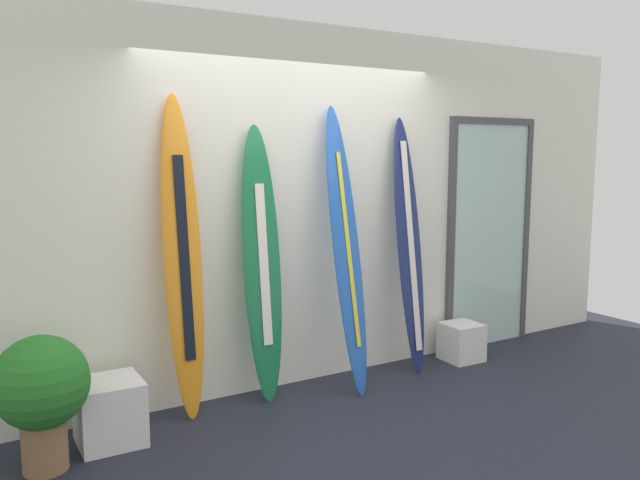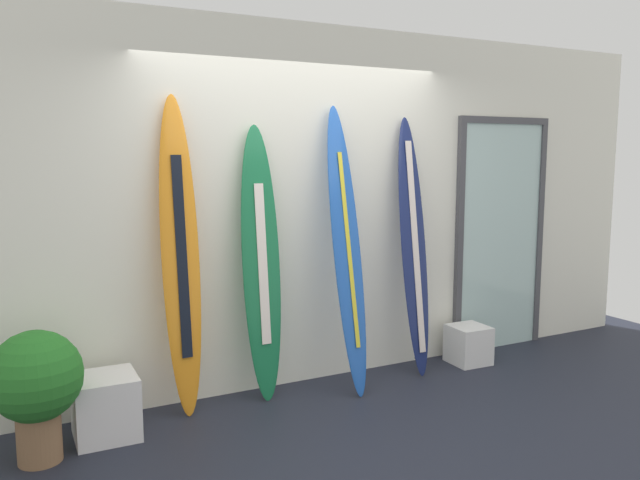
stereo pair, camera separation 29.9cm
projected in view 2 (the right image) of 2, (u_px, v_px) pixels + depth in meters
name	position (u px, v px, depth m)	size (l,w,h in m)	color
ground	(381.00, 443.00, 4.09)	(8.00, 8.00, 0.04)	#1F222E
wall_back	(293.00, 207.00, 5.04)	(7.20, 0.20, 2.80)	white
surfboard_sunset	(180.00, 257.00, 4.39)	(0.27, 0.30, 2.22)	orange
surfboard_emerald	(261.00, 264.00, 4.68)	(0.30, 0.27, 2.03)	#1A7243
surfboard_cobalt	(347.00, 251.00, 4.85)	(0.24, 0.54, 2.19)	blue
surfboard_navy	(414.00, 249.00, 5.24)	(0.24, 0.37, 2.12)	navy
display_block_left	(106.00, 406.00, 4.10)	(0.40, 0.40, 0.41)	white
display_block_center	(468.00, 344.00, 5.57)	(0.33, 0.33, 0.33)	silver
glass_door	(500.00, 231.00, 5.91)	(1.03, 0.06, 2.14)	silver
potted_plant	(36.00, 383.00, 3.74)	(0.54, 0.54, 0.80)	#8A6342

